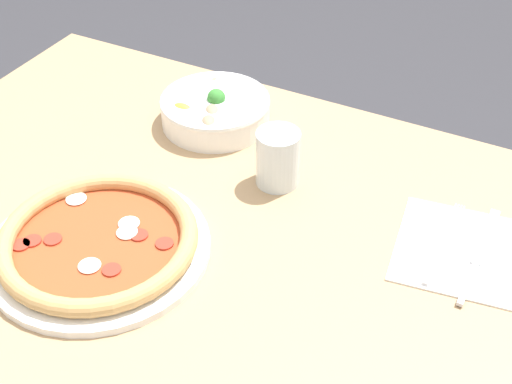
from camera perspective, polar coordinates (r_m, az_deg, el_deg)
The scene contains 7 objects.
dining_table at distance 1.16m, azimuth -5.11°, elevation -6.45°, with size 1.08×0.81×0.74m.
pizza at distance 1.04m, azimuth -12.50°, elevation -3.96°, with size 0.32×0.32×0.04m.
bowl at distance 1.27m, azimuth -3.26°, elevation 6.68°, with size 0.19×0.19×0.07m.
napkin at distance 1.06m, azimuth 16.18°, elevation -4.55°, with size 0.21×0.21×0.00m.
fork at distance 1.06m, azimuth 14.75°, elevation -4.01°, with size 0.01×0.18×0.00m.
knife at distance 1.05m, azimuth 17.30°, elevation -5.10°, with size 0.01×0.21×0.01m.
glass at distance 1.12m, azimuth 1.75°, elevation 2.72°, with size 0.07×0.07×0.09m.
Camera 1 is at (0.46, -0.67, 1.45)m, focal length 50.00 mm.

